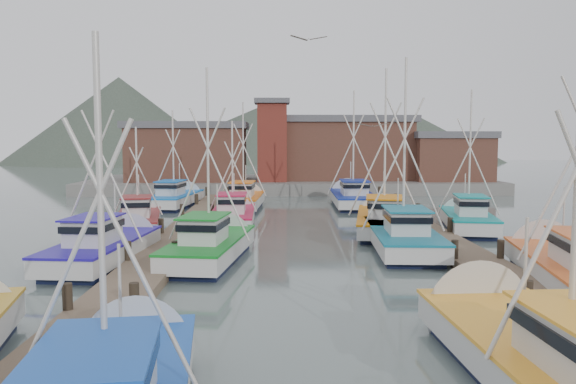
{
  "coord_description": "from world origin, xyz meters",
  "views": [
    {
      "loc": [
        -1.77,
        -25.64,
        5.47
      ],
      "look_at": [
        -1.01,
        5.52,
        2.6
      ],
      "focal_mm": 35.0,
      "sensor_mm": 36.0,
      "label": 1
    }
  ],
  "objects_px": {
    "boat_4": "(213,245)",
    "boat_8": "(233,216)",
    "lookout_tower": "(272,140)",
    "boat_12": "(245,200)",
    "boat_1": "(547,359)"
  },
  "relations": [
    {
      "from": "boat_4",
      "to": "lookout_tower",
      "type": "bearing_deg",
      "value": 93.53
    },
    {
      "from": "boat_4",
      "to": "boat_12",
      "type": "relative_size",
      "value": 1.01
    },
    {
      "from": "lookout_tower",
      "to": "boat_4",
      "type": "height_order",
      "value": "lookout_tower"
    },
    {
      "from": "boat_1",
      "to": "boat_12",
      "type": "distance_m",
      "value": 34.6
    },
    {
      "from": "lookout_tower",
      "to": "boat_4",
      "type": "bearing_deg",
      "value": -94.47
    },
    {
      "from": "boat_8",
      "to": "lookout_tower",
      "type": "bearing_deg",
      "value": 83.43
    },
    {
      "from": "lookout_tower",
      "to": "boat_1",
      "type": "height_order",
      "value": "lookout_tower"
    },
    {
      "from": "boat_1",
      "to": "boat_4",
      "type": "height_order",
      "value": "boat_4"
    },
    {
      "from": "lookout_tower",
      "to": "boat_12",
      "type": "bearing_deg",
      "value": -99.38
    },
    {
      "from": "boat_1",
      "to": "boat_12",
      "type": "bearing_deg",
      "value": 101.76
    },
    {
      "from": "boat_1",
      "to": "lookout_tower",
      "type": "bearing_deg",
      "value": 95.24
    },
    {
      "from": "boat_8",
      "to": "boat_12",
      "type": "relative_size",
      "value": 0.9
    },
    {
      "from": "lookout_tower",
      "to": "boat_1",
      "type": "xyz_separation_m",
      "value": [
        6.23,
        -46.86,
        -4.87
      ]
    },
    {
      "from": "boat_4",
      "to": "boat_8",
      "type": "distance_m",
      "value": 9.84
    },
    {
      "from": "lookout_tower",
      "to": "boat_12",
      "type": "xyz_separation_m",
      "value": [
        -2.2,
        -13.3,
        -4.87
      ]
    }
  ]
}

